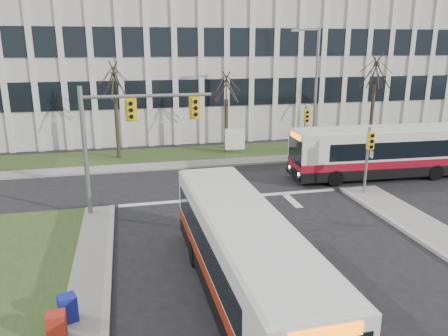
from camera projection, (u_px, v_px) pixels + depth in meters
ground at (285, 271)px, 15.97m from camera, size 120.00×120.00×0.00m
sidewalk_cross at (276, 159)px, 31.28m from camera, size 44.00×1.60×0.14m
building_lawn at (264, 151)px, 33.91m from camera, size 44.00×5.00×0.12m
office_building at (229, 65)px, 43.56m from camera, size 40.00×16.00×12.00m
mast_arm_signal at (121, 128)px, 20.35m from camera, size 6.11×0.38×6.20m
signal_pole_near at (369, 151)px, 23.30m from camera, size 0.34×0.39×3.80m
signal_pole_far at (306, 124)px, 31.27m from camera, size 0.34×0.39×3.80m
streetlight at (314, 85)px, 31.47m from camera, size 2.15×0.25×9.20m
directory_sign at (235, 139)px, 32.61m from camera, size 1.50×0.12×2.00m
tree_left at (114, 82)px, 30.09m from camera, size 1.80×1.80×7.70m
tree_mid at (226, 88)px, 32.15m from camera, size 1.80×1.80×6.82m
tree_right at (376, 72)px, 34.23m from camera, size 1.80×1.80×8.25m
bus_main at (243, 260)px, 13.73m from camera, size 2.63×11.02×2.93m
bus_cross at (384, 153)px, 26.88m from camera, size 11.60×2.93×3.07m
newspaper_box_blue at (68, 310)px, 12.80m from camera, size 0.62×0.59×0.95m
newspaper_box_red at (57, 329)px, 11.97m from camera, size 0.52×0.47×0.95m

